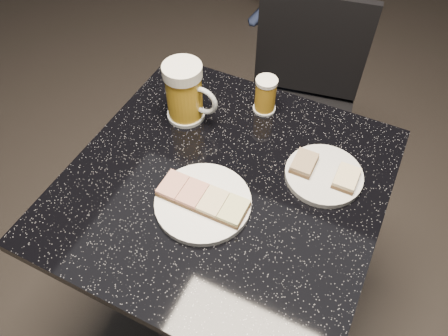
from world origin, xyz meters
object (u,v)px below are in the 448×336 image
Objects in this scene: table at (224,236)px; beer_tumbler at (265,95)px; chair at (299,107)px; plate_large at (203,202)px; beer_mug at (185,92)px; plate_small at (324,175)px.

beer_tumbler reaches higher than table.
chair reaches higher than table.
plate_large is 0.28× the size of table.
beer_mug is at bearing 140.06° from table.
table is at bearing 79.73° from plate_large.
table is 4.75× the size of beer_mug.
plate_small is at bearing -5.59° from beer_mug.
table is at bearing -87.60° from beer_tumbler.
beer_tumbler is (0.17, 0.11, -0.03)m from beer_mug.
chair is (-0.19, 0.47, -0.26)m from plate_small.
table is 0.58m from chair.
plate_large is at bearing -91.59° from chair.
table is at bearing -150.25° from plate_small.
beer_mug reaches higher than chair.
plate_small is 0.57m from chair.
plate_small is at bearing 29.75° from table.
plate_large is at bearing -90.47° from beer_tumbler.
beer_tumbler is at bearing 144.77° from plate_small.
plate_large is 2.16× the size of beer_tumbler.
plate_small is at bearing -35.23° from beer_tumbler.
chair is at bearing 89.55° from table.
beer_tumbler reaches higher than plate_large.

